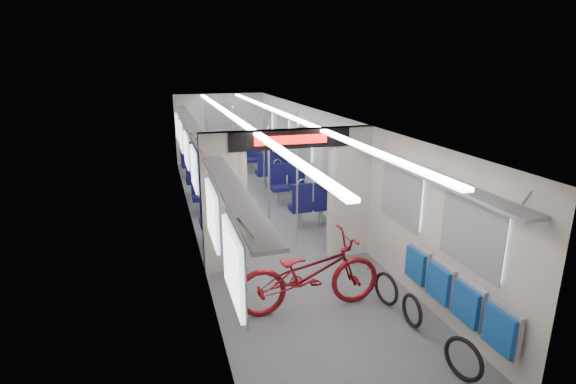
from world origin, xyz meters
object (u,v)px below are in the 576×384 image
at_px(stanchion_far_left, 235,153).
at_px(bike_hoop_c, 386,290).
at_px(seat_bay_far_left, 201,166).
at_px(bicycle, 309,273).
at_px(bike_hoop_b, 412,312).
at_px(stanchion_near_left, 269,191).
at_px(stanchion_near_right, 297,187).
at_px(bike_hoop_a, 463,361).
at_px(seat_bay_near_left, 218,201).
at_px(flip_bench, 454,293).
at_px(seat_bay_far_right, 266,160).
at_px(seat_bay_near_right, 299,191).
at_px(stanchion_far_right, 264,155).

bearing_deg(stanchion_far_left, bike_hoop_c, -78.83).
distance_m(bike_hoop_c, seat_bay_far_left, 7.34).
relative_size(bicycle, bike_hoop_b, 4.59).
bearing_deg(stanchion_far_left, stanchion_near_left, -90.05).
bearing_deg(stanchion_near_right, bike_hoop_a, -81.17).
bearing_deg(bike_hoop_a, seat_bay_near_left, 109.08).
height_order(flip_bench, stanchion_near_left, stanchion_near_left).
xyz_separation_m(bicycle, stanchion_near_left, (-0.05, 2.03, 0.61)).
height_order(seat_bay_far_left, stanchion_near_right, stanchion_near_right).
bearing_deg(flip_bench, stanchion_far_left, 103.36).
relative_size(bicycle, seat_bay_far_left, 0.91).
xyz_separation_m(seat_bay_near_left, seat_bay_far_left, (-0.00, 3.26, 0.03)).
distance_m(seat_bay_far_right, stanchion_far_left, 2.02).
xyz_separation_m(flip_bench, stanchion_near_left, (-1.58, 3.12, 0.57)).
relative_size(bicycle, seat_bay_near_left, 1.00).
relative_size(bike_hoop_a, seat_bay_near_left, 0.24).
xyz_separation_m(flip_bench, stanchion_far_left, (-1.58, 6.64, 0.57)).
xyz_separation_m(seat_bay_near_right, stanchion_far_left, (-1.16, 1.63, 0.62)).
xyz_separation_m(bike_hoop_c, seat_bay_near_left, (-1.85, 3.83, 0.33)).
distance_m(stanchion_near_left, stanchion_far_left, 3.52).
height_order(seat_bay_near_left, stanchion_near_left, stanchion_near_left).
bearing_deg(bike_hoop_a, stanchion_far_left, 99.08).
bearing_deg(seat_bay_far_right, flip_bench, -87.07).
height_order(bike_hoop_c, seat_bay_near_left, seat_bay_near_left).
bearing_deg(seat_bay_near_right, seat_bay_near_left, -171.01).
relative_size(seat_bay_near_left, stanchion_near_left, 0.90).
bearing_deg(flip_bench, bicycle, 144.54).
relative_size(flip_bench, bike_hoop_a, 4.22).
xyz_separation_m(bike_hoop_a, bike_hoop_b, (0.01, 1.06, -0.03)).
bearing_deg(seat_bay_far_left, seat_bay_far_right, 6.34).
relative_size(bicycle, seat_bay_near_right, 1.05).
height_order(flip_bench, seat_bay_near_right, seat_bay_near_right).
bearing_deg(stanchion_far_right, seat_bay_near_right, -66.07).
bearing_deg(bike_hoop_a, stanchion_far_right, 94.50).
distance_m(seat_bay_near_left, stanchion_near_right, 2.02).
distance_m(flip_bench, stanchion_far_right, 6.29).
relative_size(bike_hoop_c, stanchion_near_left, 0.21).
bearing_deg(seat_bay_far_right, seat_bay_near_left, -118.31).
bearing_deg(seat_bay_near_right, seat_bay_far_right, 90.00).
xyz_separation_m(stanchion_near_right, stanchion_far_right, (0.08, 2.92, 0.00)).
relative_size(bicycle, flip_bench, 0.97).
relative_size(flip_bench, stanchion_far_left, 0.92).
relative_size(bike_hoop_a, stanchion_far_left, 0.22).
height_order(bike_hoop_a, bike_hoop_b, bike_hoop_a).
xyz_separation_m(seat_bay_near_right, stanchion_near_right, (-0.60, -1.74, 0.62)).
height_order(bike_hoop_b, stanchion_far_right, stanchion_far_right).
distance_m(stanchion_near_right, stanchion_far_right, 2.92).
bearing_deg(stanchion_near_right, bike_hoop_b, -77.83).
height_order(bike_hoop_a, bike_hoop_c, bike_hoop_a).
distance_m(bike_hoop_b, seat_bay_far_left, 7.92).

